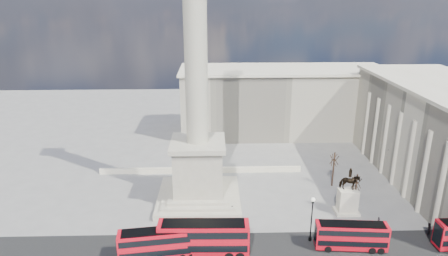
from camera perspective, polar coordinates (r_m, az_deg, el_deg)
name	(u,v)px	position (r m, az deg, el deg)	size (l,w,h in m)	color
ground	(198,214)	(66.12, -3.73, -12.22)	(180.00, 180.00, 0.00)	gray
asphalt_road	(232,252)	(57.75, 1.11, -17.26)	(120.00, 9.00, 0.01)	black
nelsons_column	(197,129)	(65.26, -3.82, -0.14)	(14.00, 14.00, 49.85)	#B8B099
balustrade_wall	(201,170)	(80.05, -3.35, -6.01)	(40.00, 0.60, 1.10)	beige
building_east	(447,137)	(82.78, 29.30, -1.09)	(19.00, 46.00, 18.60)	beige
building_northeast	(282,101)	(101.56, 8.33, 3.84)	(51.00, 17.00, 16.60)	beige
red_bus_a	(160,244)	(55.95, -9.18, -16.01)	(10.87, 3.80, 4.32)	red
red_bus_b	(204,238)	(55.84, -2.84, -15.44)	(12.27, 3.11, 4.95)	red
red_bus_c	(352,236)	(59.84, 17.77, -14.44)	(9.94, 3.07, 3.97)	red
victorian_lamp	(312,216)	(59.02, 12.44, -12.14)	(0.60, 0.60, 6.96)	black
equestrian_statue	(348,198)	(68.11, 17.26, -9.48)	(3.78, 2.84, 7.93)	beige
bare_tree_near	(357,181)	(67.27, 18.44, -7.20)	(1.64, 1.64, 7.17)	#332319
bare_tree_mid	(334,158)	(75.36, 15.49, -4.22)	(1.84, 1.84, 6.97)	#332319
bare_tree_far	(391,153)	(82.83, 22.81, -3.27)	(1.57, 1.57, 6.42)	#332319
pedestrian_walking	(379,222)	(67.05, 21.21, -12.35)	(0.56, 0.36, 1.52)	black
pedestrian_standing	(428,229)	(67.90, 27.17, -12.68)	(0.89, 0.69, 1.82)	black
pedestrian_crossing	(232,210)	(65.52, 1.17, -11.67)	(0.95, 0.40, 1.63)	black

